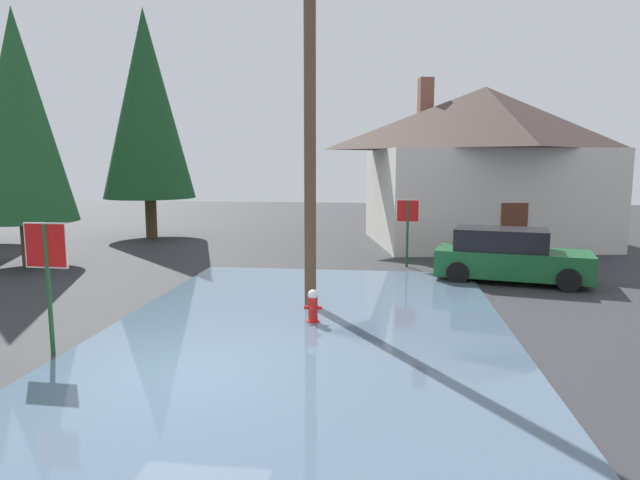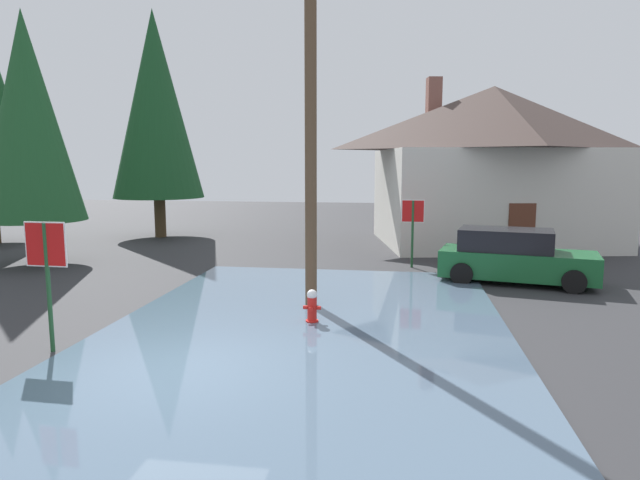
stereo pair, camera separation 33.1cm
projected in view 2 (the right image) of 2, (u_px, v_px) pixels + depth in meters
name	position (u px, v px, depth m)	size (l,w,h in m)	color
ground_plane	(178.00, 375.00, 9.23)	(80.00, 80.00, 0.10)	#2D2D30
flood_puddle	(305.00, 332.00, 11.32)	(8.33, 13.04, 0.06)	#4C6075
lane_stop_bar	(91.00, 433.00, 7.12)	(3.56, 0.30, 0.01)	silver
stop_sign_near	(47.00, 259.00, 9.98)	(0.82, 0.08, 2.42)	#1E4C28
fire_hydrant	(312.00, 307.00, 11.89)	(0.39, 0.33, 0.77)	red
utility_pole	(311.00, 119.00, 12.73)	(1.60, 0.28, 8.59)	brown
stop_sign_far	(413.00, 219.00, 18.22)	(0.75, 0.08, 2.27)	#1E4C28
house	(491.00, 163.00, 23.44)	(10.96, 9.18, 7.18)	beige
parked_car	(514.00, 257.00, 16.02)	(4.59, 2.67, 1.57)	#195B2D
pine_tree_tall_left	(28.00, 117.00, 18.31)	(3.39, 3.39, 8.47)	#4C3823
pine_tree_mid_left	(156.00, 105.00, 25.23)	(4.14, 4.14, 10.35)	#4C3823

